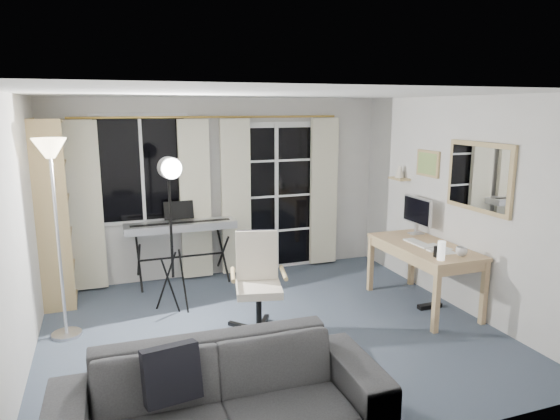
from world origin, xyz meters
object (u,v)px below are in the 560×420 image
(studio_light, at_px, (170,186))
(office_chair, at_px, (258,274))
(sofa, at_px, (222,384))
(desk, at_px, (424,252))
(mug, at_px, (462,250))
(torchiere_lamp, at_px, (52,179))
(bookshelf, at_px, (51,216))
(keyboard_piano, at_px, (181,227))
(monitor, at_px, (417,212))

(studio_light, bearing_deg, office_chair, -54.29)
(sofa, bearing_deg, desk, 31.60)
(studio_light, bearing_deg, desk, -25.44)
(office_chair, relative_size, mug, 8.55)
(torchiere_lamp, height_order, office_chair, torchiere_lamp)
(desk, bearing_deg, bookshelf, 156.50)
(desk, bearing_deg, keyboard_piano, 146.16)
(keyboard_piano, relative_size, office_chair, 1.36)
(monitor, bearing_deg, sofa, -145.73)
(mug, bearing_deg, desk, 101.31)
(studio_light, bearing_deg, bookshelf, 134.02)
(keyboard_piano, height_order, office_chair, keyboard_piano)
(office_chair, xyz_separation_m, sofa, (-0.76, -1.63, -0.17))
(torchiere_lamp, relative_size, monitor, 3.75)
(mug, relative_size, sofa, 0.05)
(keyboard_piano, relative_size, desk, 1.02)
(bookshelf, bearing_deg, keyboard_piano, -3.13)
(office_chair, distance_m, desk, 1.99)
(bookshelf, relative_size, mug, 17.82)
(keyboard_piano, height_order, mug, keyboard_piano)
(office_chair, height_order, mug, office_chair)
(bookshelf, bearing_deg, desk, -24.22)
(mug, bearing_deg, sofa, -158.89)
(office_chair, relative_size, monitor, 1.95)
(bookshelf, height_order, office_chair, bookshelf)
(office_chair, height_order, monitor, monitor)
(torchiere_lamp, distance_m, studio_light, 1.16)
(keyboard_piano, bearing_deg, desk, -33.50)
(studio_light, bearing_deg, torchiere_lamp, -179.13)
(mug, bearing_deg, office_chair, 165.71)
(torchiere_lamp, relative_size, sofa, 0.88)
(keyboard_piano, xyz_separation_m, mug, (2.61, -2.15, 0.03))
(sofa, bearing_deg, office_chair, 66.35)
(studio_light, xyz_separation_m, sofa, (-0.02, -2.36, -1.00))
(torchiere_lamp, height_order, monitor, torchiere_lamp)
(sofa, bearing_deg, torchiere_lamp, 118.80)
(torchiere_lamp, height_order, sofa, torchiere_lamp)
(studio_light, relative_size, desk, 1.30)
(keyboard_piano, xyz_separation_m, office_chair, (0.53, -1.62, -0.16))
(desk, xyz_separation_m, monitor, (0.20, 0.45, 0.37))
(sofa, bearing_deg, mug, 22.50)
(studio_light, relative_size, sofa, 0.79)
(torchiere_lamp, distance_m, office_chair, 2.18)
(office_chair, bearing_deg, bookshelf, 153.35)
(office_chair, bearing_deg, sofa, -102.26)
(office_chair, xyz_separation_m, mug, (2.08, -0.53, 0.19))
(bookshelf, height_order, torchiere_lamp, bookshelf)
(torchiere_lamp, bearing_deg, studio_light, 10.72)
(monitor, bearing_deg, desk, -114.17)
(keyboard_piano, bearing_deg, bookshelf, 177.93)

